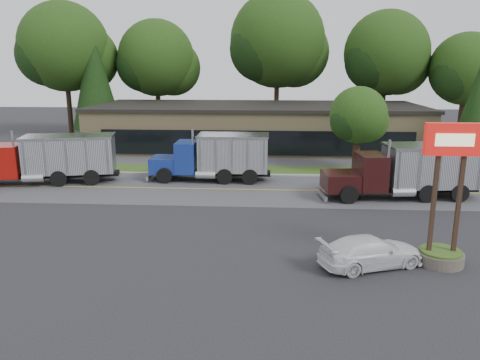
% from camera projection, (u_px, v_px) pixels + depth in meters
% --- Properties ---
extents(ground, '(140.00, 140.00, 0.00)m').
position_uv_depth(ground, '(202.00, 237.00, 22.85)').
color(ground, '#333338').
rests_on(ground, ground).
extents(road, '(60.00, 8.00, 0.02)m').
position_uv_depth(road, '(221.00, 189.00, 31.57)').
color(road, '#59595E').
rests_on(road, ground).
extents(center_line, '(60.00, 0.12, 0.01)m').
position_uv_depth(center_line, '(221.00, 189.00, 31.57)').
color(center_line, gold).
rests_on(center_line, ground).
extents(curb, '(60.00, 0.30, 0.12)m').
position_uv_depth(curb, '(226.00, 175.00, 35.64)').
color(curb, '#9E9E99').
rests_on(curb, ground).
extents(grass_verge, '(60.00, 3.40, 0.03)m').
position_uv_depth(grass_verge, '(228.00, 170.00, 37.38)').
color(grass_verge, '#37581E').
rests_on(grass_verge, ground).
extents(far_parking, '(60.00, 7.00, 0.02)m').
position_uv_depth(far_parking, '(233.00, 158.00, 42.23)').
color(far_parking, '#59595E').
rests_on(far_parking, ground).
extents(strip_mall, '(32.00, 12.00, 4.00)m').
position_uv_depth(strip_mall, '(257.00, 127.00, 47.44)').
color(strip_mall, tan).
rests_on(strip_mall, ground).
extents(bilo_sign, '(2.20, 1.90, 5.95)m').
position_uv_depth(bilo_sign, '(444.00, 218.00, 19.30)').
color(bilo_sign, '#6B6054').
rests_on(bilo_sign, ground).
extents(tree_far_a, '(10.62, 10.00, 15.15)m').
position_uv_depth(tree_far_a, '(67.00, 51.00, 52.87)').
color(tree_far_a, '#382619').
rests_on(tree_far_a, ground).
extents(tree_far_b, '(9.36, 8.81, 13.35)m').
position_uv_depth(tree_far_b, '(158.00, 62.00, 54.46)').
color(tree_far_b, '#382619').
rests_on(tree_far_b, ground).
extents(tree_far_c, '(11.41, 10.74, 16.28)m').
position_uv_depth(tree_far_c, '(279.00, 45.00, 53.18)').
color(tree_far_c, '#382619').
rests_on(tree_far_c, ground).
extents(tree_far_d, '(9.87, 9.29, 14.08)m').
position_uv_depth(tree_far_d, '(387.00, 57.00, 51.80)').
color(tree_far_d, '#382619').
rests_on(tree_far_d, ground).
extents(tree_far_e, '(8.12, 7.64, 11.59)m').
position_uv_depth(tree_far_e, '(467.00, 72.00, 49.74)').
color(tree_far_e, '#382619').
rests_on(tree_far_e, ground).
extents(evergreen_left, '(5.38, 5.38, 12.24)m').
position_uv_depth(evergreen_left, '(95.00, 78.00, 51.28)').
color(evergreen_left, '#382619').
rests_on(evergreen_left, ground).
extents(evergreen_right, '(3.71, 3.71, 8.44)m').
position_uv_depth(evergreen_right, '(476.00, 110.00, 37.96)').
color(evergreen_right, '#382619').
rests_on(evergreen_right, ground).
extents(tree_verge, '(4.65, 4.37, 6.63)m').
position_uv_depth(tree_verge, '(359.00, 118.00, 35.81)').
color(tree_verge, '#382619').
rests_on(tree_verge, ground).
extents(dump_truck_red, '(10.73, 4.68, 3.36)m').
position_uv_depth(dump_truck_red, '(49.00, 158.00, 32.82)').
color(dump_truck_red, black).
rests_on(dump_truck_red, ground).
extents(dump_truck_blue, '(8.63, 2.67, 3.36)m').
position_uv_depth(dump_truck_blue, '(217.00, 156.00, 33.59)').
color(dump_truck_blue, black).
rests_on(dump_truck_blue, ground).
extents(dump_truck_maroon, '(9.85, 3.62, 3.36)m').
position_uv_depth(dump_truck_maroon, '(410.00, 170.00, 29.17)').
color(dump_truck_maroon, black).
rests_on(dump_truck_maroon, ground).
extents(rally_car, '(4.80, 3.28, 1.29)m').
position_uv_depth(rally_car, '(371.00, 252.00, 19.37)').
color(rally_car, white).
rests_on(rally_car, ground).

